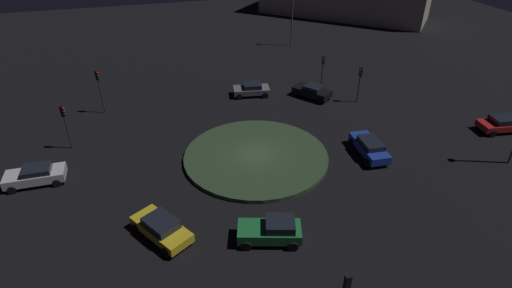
% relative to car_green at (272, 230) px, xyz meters
% --- Properties ---
extents(ground_plane, '(118.95, 118.95, 0.00)m').
position_rel_car_green_xyz_m(ground_plane, '(-1.72, -9.29, -0.81)').
color(ground_plane, black).
extents(roundabout_island, '(11.91, 11.91, 0.33)m').
position_rel_car_green_xyz_m(roundabout_island, '(-1.72, -9.29, -0.65)').
color(roundabout_island, '#2D4228').
rests_on(roundabout_island, ground_plane).
extents(car_green, '(4.29, 2.92, 1.60)m').
position_rel_car_green_xyz_m(car_green, '(0.00, 0.00, 0.00)').
color(car_green, '#1E7238').
rests_on(car_green, ground_plane).
extents(car_grey, '(4.11, 2.65, 1.37)m').
position_rel_car_green_xyz_m(car_grey, '(-4.77, -21.29, -0.10)').
color(car_grey, slate).
rests_on(car_grey, ground_plane).
extents(car_silver, '(4.24, 2.06, 1.40)m').
position_rel_car_green_xyz_m(car_silver, '(15.11, -10.69, -0.08)').
color(car_silver, silver).
rests_on(car_silver, ground_plane).
extents(car_black, '(3.87, 4.35, 1.40)m').
position_rel_car_green_xyz_m(car_black, '(-10.83, -18.90, -0.08)').
color(car_black, black).
rests_on(car_black, ground_plane).
extents(car_red, '(4.59, 2.59, 1.41)m').
position_rel_car_green_xyz_m(car_red, '(-24.77, -7.25, -0.08)').
color(car_red, red).
rests_on(car_red, ground_plane).
extents(car_yellow, '(3.80, 4.62, 1.41)m').
position_rel_car_green_xyz_m(car_yellow, '(6.58, -2.29, -0.08)').
color(car_yellow, gold).
rests_on(car_yellow, ground_plane).
extents(car_blue, '(2.23, 4.63, 1.43)m').
position_rel_car_green_xyz_m(car_blue, '(-10.93, -7.11, -0.05)').
color(car_blue, '#1E38A5').
rests_on(car_blue, ground_plane).
extents(traffic_light_southeast, '(0.39, 0.39, 4.42)m').
position_rel_car_green_xyz_m(traffic_light_southeast, '(10.47, -21.48, 2.32)').
color(traffic_light_southeast, '#2D2D2D').
rests_on(traffic_light_southeast, ground_plane).
extents(traffic_light_southwest, '(0.40, 0.37, 3.78)m').
position_rel_car_green_xyz_m(traffic_light_southwest, '(-14.95, -16.56, 1.89)').
color(traffic_light_southwest, '#2D2D2D').
rests_on(traffic_light_southwest, ground_plane).
extents(traffic_light_east, '(0.39, 0.36, 4.01)m').
position_rel_car_green_xyz_m(traffic_light_east, '(13.01, -15.23, 2.05)').
color(traffic_light_east, '#2D2D2D').
rests_on(traffic_light_east, ground_plane).
extents(traffic_light_southwest_near, '(0.38, 0.39, 3.83)m').
position_rel_car_green_xyz_m(traffic_light_southwest_near, '(-12.71, -20.73, 1.92)').
color(traffic_light_southwest_near, '#2D2D2D').
rests_on(traffic_light_southwest_near, ground_plane).
extents(streetlamp_southwest, '(0.52, 0.52, 7.89)m').
position_rel_car_green_xyz_m(streetlamp_southwest, '(-14.96, -36.25, 4.37)').
color(streetlamp_southwest, '#4C4C51').
rests_on(streetlamp_southwest, ground_plane).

